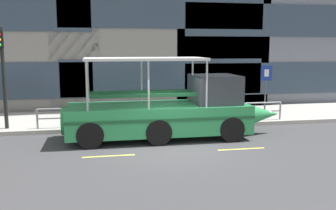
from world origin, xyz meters
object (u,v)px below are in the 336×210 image
Objects in this scene: duck_tour_boat at (172,112)px; pedestrian_near_bow at (216,96)px; traffic_light_pole at (3,68)px; parking_sign at (266,82)px.

pedestrian_near_bow is at bearing 47.61° from duck_tour_boat.
parking_sign is at bearing 2.47° from traffic_light_pole.
duck_tour_boat reaches higher than pedestrian_near_bow.
traffic_light_pole is 7.45m from duck_tour_boat.
parking_sign is 1.48× the size of pedestrian_near_bow.
parking_sign is at bearing 26.95° from duck_tour_boat.
pedestrian_near_bow is (-2.49, 0.45, -0.72)m from parking_sign.
parking_sign reaches higher than pedestrian_near_bow.
pedestrian_near_bow is (2.92, 3.20, 0.16)m from duck_tour_boat.
parking_sign is (12.30, 0.53, -0.85)m from traffic_light_pole.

